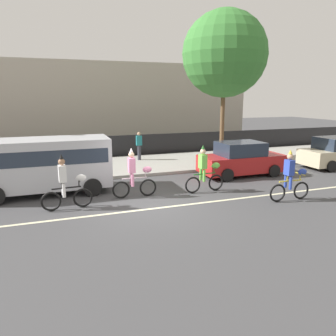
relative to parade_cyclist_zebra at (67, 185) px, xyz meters
name	(u,v)px	position (x,y,z in m)	size (l,w,h in m)	color
ground_plane	(148,204)	(2.73, -0.48, -0.84)	(80.00, 80.00, 0.00)	#424244
road_centre_line	(152,209)	(2.73, -0.98, -0.84)	(36.00, 0.14, 0.01)	beige
sidewalk_curb	(115,166)	(2.73, 6.02, -0.77)	(60.00, 5.00, 0.15)	#9E9B93
fence_line	(105,147)	(2.73, 8.92, -0.14)	(40.00, 0.08, 1.40)	black
building_backdrop	(71,104)	(1.34, 17.52, 2.31)	(28.00, 8.00, 6.30)	#B2A899
parade_cyclist_zebra	(67,185)	(0.00, 0.00, 0.00)	(1.72, 0.50, 1.92)	black
parade_cyclist_pink	(135,176)	(2.50, 0.54, 0.00)	(1.72, 0.50, 1.92)	black
parade_cyclist_lime	(205,171)	(5.33, 0.29, 0.00)	(1.72, 0.50, 1.92)	black
parade_cyclist_cobalt	(291,178)	(7.81, -1.79, 0.00)	(1.72, 0.50, 1.92)	black
parked_van_silver	(46,162)	(-0.63, 2.22, 0.44)	(5.00, 2.22, 2.18)	silver
parked_car_red	(241,159)	(8.25, 2.28, -0.06)	(4.10, 1.92, 1.64)	#AD1E1E
street_tree_near_lamp	(225,54)	(8.89, 5.44, 5.19)	(4.68, 4.68, 8.23)	brown
pedestrian_onlooker	(139,145)	(4.39, 7.05, 0.17)	(0.32, 0.20, 1.62)	#33333D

